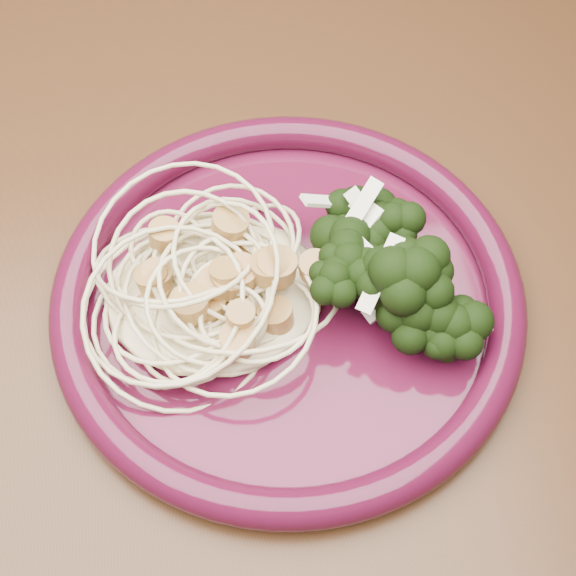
# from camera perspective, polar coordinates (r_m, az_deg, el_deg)

# --- Properties ---
(dining_table) EXTENTS (1.20, 0.80, 0.75)m
(dining_table) POSITION_cam_1_polar(r_m,az_deg,el_deg) (0.63, 1.81, -1.49)
(dining_table) COLOR #472814
(dining_table) RESTS_ON ground
(dinner_plate) EXTENTS (0.34, 0.34, 0.02)m
(dinner_plate) POSITION_cam_1_polar(r_m,az_deg,el_deg) (0.51, 0.00, -0.55)
(dinner_plate) COLOR #480D25
(dinner_plate) RESTS_ON dining_table
(spaghetti_pile) EXTENTS (0.16, 0.14, 0.03)m
(spaghetti_pile) POSITION_cam_1_polar(r_m,az_deg,el_deg) (0.50, -5.34, 0.31)
(spaghetti_pile) COLOR beige
(spaghetti_pile) RESTS_ON dinner_plate
(scallop_cluster) EXTENTS (0.15, 0.15, 0.04)m
(scallop_cluster) POSITION_cam_1_polar(r_m,az_deg,el_deg) (0.47, -5.69, 2.75)
(scallop_cluster) COLOR #BB8940
(scallop_cluster) RESTS_ON spaghetti_pile
(broccoli_pile) EXTENTS (0.12, 0.17, 0.05)m
(broccoli_pile) POSITION_cam_1_polar(r_m,az_deg,el_deg) (0.49, 6.67, 0.58)
(broccoli_pile) COLOR black
(broccoli_pile) RESTS_ON dinner_plate
(onion_garnish) EXTENTS (0.08, 0.11, 0.05)m
(onion_garnish) POSITION_cam_1_polar(r_m,az_deg,el_deg) (0.46, 7.06, 2.77)
(onion_garnish) COLOR white
(onion_garnish) RESTS_ON broccoli_pile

